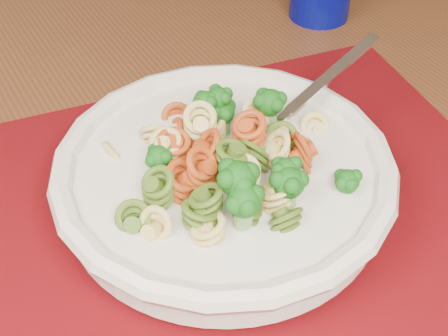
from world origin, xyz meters
TOP-DOWN VIEW (x-y plane):
  - dining_table at (0.38, 0.68)m, footprint 1.37×0.89m
  - placemat at (0.40, 0.55)m, footprint 0.55×0.46m
  - pasta_bowl at (0.40, 0.56)m, footprint 0.28×0.28m
  - pasta_broccoli_heap at (0.40, 0.56)m, footprint 0.24×0.24m
  - fork at (0.45, 0.58)m, footprint 0.18×0.05m

SIDE VIEW (x-z plane):
  - dining_table at x=0.38m, z-range 0.26..0.98m
  - placemat at x=0.40m, z-range 0.72..0.72m
  - pasta_bowl at x=0.40m, z-range 0.73..0.78m
  - fork at x=0.45m, z-range 0.73..0.80m
  - pasta_broccoli_heap at x=0.40m, z-range 0.74..0.80m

